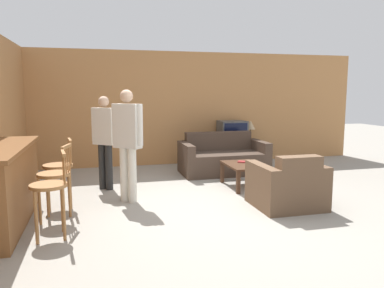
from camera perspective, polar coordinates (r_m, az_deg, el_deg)
The scene contains 15 objects.
ground_plane at distance 5.50m, azimuth 4.03°, elevation -9.92°, with size 24.00×24.00×0.00m, color gray.
wall_back at distance 8.72m, azimuth -3.45°, elevation 5.42°, with size 9.40×0.08×2.60m.
bar_counter at distance 5.31m, azimuth -26.52°, elevation -5.68°, with size 0.55×2.18×1.02m.
bar_chair_near at distance 4.63m, azimuth -20.83°, elevation -6.73°, with size 0.47×0.47×1.01m.
bar_chair_mid at distance 5.20m, azimuth -20.13°, elevation -5.09°, with size 0.50×0.50×1.01m.
bar_chair_far at distance 5.77m, azimuth -19.58°, elevation -3.79°, with size 0.47×0.47×1.01m.
couch_far at distance 7.85m, azimuth 4.70°, elevation -2.23°, with size 1.76×0.93×0.83m.
armchair_near at distance 5.69m, azimuth 14.33°, elevation -6.36°, with size 0.94×0.89×0.81m.
coffee_table at distance 6.71m, azimuth 7.81°, elevation -3.61°, with size 0.58×0.88×0.41m.
tv_unit at distance 8.89m, azimuth 6.10°, elevation -1.19°, with size 1.18×0.50×0.55m.
tv at distance 8.83m, azimuth 6.16°, elevation 2.05°, with size 0.63×0.48×0.46m.
book_on_table at distance 6.86m, azimuth 7.62°, elevation -2.69°, with size 0.18×0.18×0.02m.
table_lamp at distance 8.99m, azimuth 8.91°, elevation 2.75°, with size 0.22×0.22×0.46m.
person_by_window at distance 6.58m, azimuth -13.17°, elevation 1.04°, with size 0.43×0.37×1.61m.
person_by_counter at distance 5.74m, azimuth -9.81°, elevation 0.75°, with size 0.44×0.41×1.72m.
Camera 1 is at (-1.68, -4.96, 1.69)m, focal length 35.00 mm.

